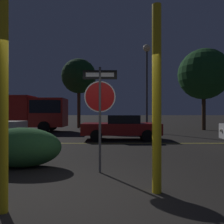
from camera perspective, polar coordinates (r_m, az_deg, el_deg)
The scene contains 11 objects.
ground_plane at distance 3.98m, azimuth -6.37°, elevation -21.57°, with size 260.00×260.00×0.00m, color black.
road_center_stripe at distance 10.48m, azimuth -2.29°, elevation -8.15°, with size 34.99×0.12×0.01m, color gold.
stop_sign at distance 5.31m, azimuth -3.20°, elevation 3.44°, with size 0.83×0.06×2.56m.
yellow_pole_left at distance 3.55m, azimuth -26.53°, elevation 1.40°, with size 0.13×0.13×3.09m, color yellow.
yellow_pole_right at distance 4.06m, azimuth 11.57°, elevation 3.51°, with size 0.17×0.17×3.42m, color yellow.
hedge_bush_1 at distance 6.37m, azimuth -22.61°, elevation -8.51°, with size 2.13×1.11×1.06m, color #2D6633.
passing_car_2 at distance 11.85m, azimuth 2.41°, elevation -3.95°, with size 4.28×1.98×1.32m.
delivery_truck at distance 18.09m, azimuth -21.97°, elevation 0.15°, with size 6.66×2.51×2.74m.
street_lamp at distance 16.75m, azimuth 9.05°, elevation 11.13°, with size 0.56×0.56×6.56m.
tree_0 at distance 21.47m, azimuth -8.69°, elevation 9.17°, with size 3.32×3.32×6.64m.
tree_2 at distance 20.24m, azimuth 22.79°, elevation 9.07°, with size 4.26×4.26×6.85m.
Camera 1 is at (0.41, -3.68, 1.45)m, focal length 35.00 mm.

